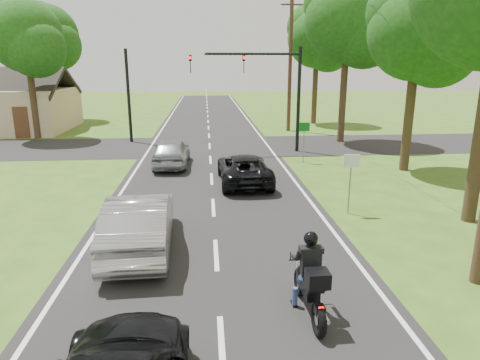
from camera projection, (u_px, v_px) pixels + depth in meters
name	position (u px, v px, depth m)	size (l,w,h in m)	color
ground	(216.00, 255.00, 11.76)	(140.00, 140.00, 0.00)	#325417
road	(211.00, 169.00, 21.37)	(8.00, 100.00, 0.01)	black
cross_road	(210.00, 146.00, 27.14)	(60.00, 7.00, 0.01)	black
motorcycle_rider	(310.00, 283.00, 8.76)	(0.61, 2.17, 1.87)	black
dark_suv	(244.00, 169.00, 18.65)	(2.12, 4.61, 1.28)	black
silver_sedan	(140.00, 222.00, 11.92)	(1.68, 4.82, 1.59)	#B1B1B6
silver_suv	(171.00, 152.00, 21.74)	(1.71, 4.25, 1.45)	#989CA0
traffic_signal	(267.00, 81.00, 24.38)	(6.38, 0.44, 6.00)	black
signal_pole_far	(129.00, 96.00, 27.87)	(0.20, 0.20, 6.00)	black
utility_pole_far	(290.00, 63.00, 32.05)	(1.60, 0.28, 10.00)	#4A3022
sign_white	(351.00, 169.00, 14.57)	(0.55, 0.07, 2.12)	slate
sign_green	(304.00, 133.00, 22.27)	(0.55, 0.07, 2.12)	slate
tree_row_c	(425.00, 37.00, 19.32)	(4.80, 4.65, 8.76)	#332316
tree_row_d	(353.00, 24.00, 26.61)	(5.76, 5.58, 10.45)	#332316
tree_row_e	(321.00, 42.00, 35.47)	(5.28, 5.12, 9.61)	#332316
tree_left_near	(29.00, 41.00, 28.15)	(5.12, 4.96, 9.22)	#332316
tree_left_far	(50.00, 39.00, 37.43)	(5.76, 5.58, 10.14)	#332316
house	(1.00, 108.00, 33.14)	(10.20, 8.00, 4.84)	tan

